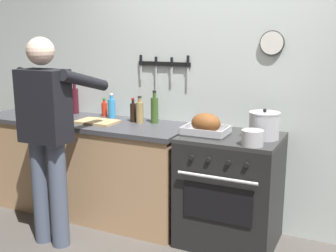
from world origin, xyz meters
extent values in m
cube|color=silver|center=(0.00, 1.35, 1.30)|extent=(6.00, 0.10, 2.60)
cube|color=black|center=(-0.52, 1.29, 1.42)|extent=(0.51, 0.02, 0.04)
cube|color=silver|center=(-0.75, 1.28, 1.33)|extent=(0.02, 0.00, 0.13)
cube|color=black|center=(-0.75, 1.28, 1.44)|extent=(0.02, 0.02, 0.09)
cube|color=silver|center=(-0.59, 1.28, 1.30)|extent=(0.01, 0.00, 0.18)
cube|color=black|center=(-0.59, 1.28, 1.44)|extent=(0.02, 0.02, 0.08)
cube|color=silver|center=(-0.44, 1.28, 1.32)|extent=(0.02, 0.00, 0.14)
cube|color=black|center=(-0.44, 1.28, 1.44)|extent=(0.02, 0.02, 0.08)
cube|color=silver|center=(-0.28, 1.28, 1.31)|extent=(0.02, 0.00, 0.17)
cube|color=black|center=(-0.28, 1.28, 1.45)|extent=(0.02, 0.02, 0.10)
cylinder|color=white|center=(0.43, 1.28, 1.61)|extent=(0.18, 0.02, 0.18)
torus|color=black|center=(0.43, 1.28, 1.61)|extent=(0.20, 0.02, 0.20)
cube|color=tan|center=(-1.20, 0.99, 0.43)|extent=(2.00, 0.62, 0.86)
cube|color=#3D3D42|center=(-1.20, 0.99, 0.88)|extent=(2.03, 0.65, 0.04)
cube|color=black|center=(0.22, 0.99, 0.43)|extent=(0.76, 0.62, 0.87)
cube|color=black|center=(0.22, 0.67, 0.45)|extent=(0.53, 0.01, 0.28)
cube|color=#2D2D2D|center=(0.22, 0.99, 0.89)|extent=(0.76, 0.62, 0.03)
cylinder|color=black|center=(0.01, 0.67, 0.78)|extent=(0.04, 0.02, 0.04)
cylinder|color=black|center=(0.14, 0.67, 0.78)|extent=(0.04, 0.02, 0.04)
cylinder|color=black|center=(0.30, 0.67, 0.78)|extent=(0.04, 0.02, 0.04)
cylinder|color=black|center=(0.43, 0.67, 0.78)|extent=(0.04, 0.02, 0.04)
cylinder|color=silver|center=(0.22, 0.65, 0.66)|extent=(0.61, 0.02, 0.02)
cylinder|color=#4C566B|center=(-1.17, 0.33, 0.43)|extent=(0.14, 0.14, 0.86)
cylinder|color=#4C566B|center=(-0.99, 0.33, 0.43)|extent=(0.14, 0.14, 0.86)
cube|color=black|center=(-1.08, 0.33, 1.14)|extent=(0.38, 0.22, 0.56)
sphere|color=beige|center=(-1.08, 0.33, 1.55)|extent=(0.21, 0.21, 0.21)
cylinder|color=black|center=(-1.29, 0.58, 1.32)|extent=(0.09, 0.55, 0.22)
cylinder|color=black|center=(-0.87, 0.58, 1.32)|extent=(0.09, 0.55, 0.22)
cube|color=#B7B7BC|center=(0.02, 0.93, 0.91)|extent=(0.34, 0.25, 0.01)
cube|color=#B7B7BC|center=(0.02, 0.80, 0.94)|extent=(0.34, 0.01, 0.05)
cube|color=#B7B7BC|center=(0.02, 1.05, 0.94)|extent=(0.34, 0.01, 0.05)
cube|color=#B7B7BC|center=(-0.15, 0.93, 0.94)|extent=(0.01, 0.25, 0.05)
cube|color=#B7B7BC|center=(0.19, 0.93, 0.94)|extent=(0.01, 0.25, 0.05)
ellipsoid|color=brown|center=(0.02, 0.93, 0.99)|extent=(0.24, 0.17, 0.16)
cylinder|color=#B7B7BC|center=(0.47, 1.00, 1.00)|extent=(0.23, 0.23, 0.19)
cylinder|color=#B2B2B7|center=(0.47, 1.00, 1.10)|extent=(0.23, 0.23, 0.01)
sphere|color=black|center=(0.47, 1.00, 1.12)|extent=(0.03, 0.03, 0.03)
cylinder|color=#B7B7BC|center=(0.44, 0.76, 0.96)|extent=(0.16, 0.16, 0.11)
cube|color=tan|center=(-1.01, 0.93, 0.91)|extent=(0.36, 0.24, 0.02)
cylinder|color=#338CCC|center=(-1.01, 1.17, 0.99)|extent=(0.07, 0.07, 0.18)
cylinder|color=#338CCC|center=(-1.01, 1.17, 1.10)|extent=(0.03, 0.03, 0.04)
cylinder|color=white|center=(-1.01, 1.17, 1.12)|extent=(0.04, 0.04, 0.01)
cylinder|color=black|center=(-0.74, 1.11, 0.98)|extent=(0.06, 0.06, 0.17)
cylinder|color=black|center=(-0.74, 1.11, 1.09)|extent=(0.02, 0.02, 0.04)
cylinder|color=#B21919|center=(-0.74, 1.11, 1.11)|extent=(0.03, 0.03, 0.01)
cylinder|color=red|center=(-1.12, 1.21, 0.97)|extent=(0.06, 0.06, 0.13)
cylinder|color=red|center=(-1.12, 1.21, 1.04)|extent=(0.02, 0.02, 0.03)
cylinder|color=#197219|center=(-1.12, 1.21, 1.07)|extent=(0.03, 0.03, 0.01)
cylinder|color=#385623|center=(-0.54, 1.14, 1.01)|extent=(0.07, 0.07, 0.23)
cylinder|color=#385623|center=(-0.54, 1.14, 1.15)|extent=(0.03, 0.03, 0.05)
cylinder|color=black|center=(-0.54, 1.14, 1.18)|extent=(0.03, 0.03, 0.01)
cylinder|color=#47141E|center=(-1.47, 1.21, 1.02)|extent=(0.07, 0.07, 0.25)
cylinder|color=#47141E|center=(-1.47, 1.21, 1.18)|extent=(0.03, 0.03, 0.05)
cylinder|color=maroon|center=(-1.47, 1.21, 1.21)|extent=(0.04, 0.04, 0.01)
cylinder|color=#997F4C|center=(-0.66, 1.08, 0.99)|extent=(0.07, 0.07, 0.19)
cylinder|color=#997F4C|center=(-0.66, 1.08, 1.11)|extent=(0.03, 0.03, 0.04)
cylinder|color=black|center=(-0.66, 1.08, 1.14)|extent=(0.03, 0.03, 0.01)
camera|label=1|loc=(1.15, -2.11, 1.69)|focal=44.96mm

